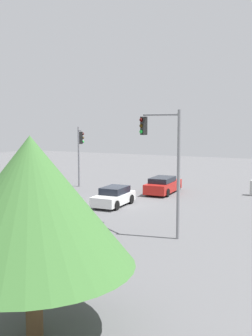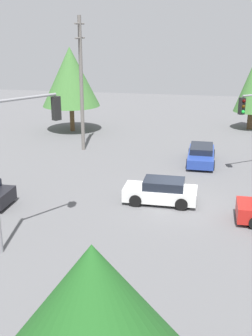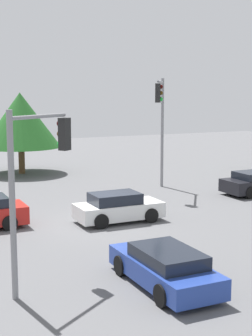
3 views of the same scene
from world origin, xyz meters
name	(u,v)px [view 3 (image 3 of 3)]	position (x,y,z in m)	size (l,w,h in m)	color
ground_plane	(100,224)	(0.00, 0.00, 0.00)	(80.00, 80.00, 0.00)	#5B5B5E
sedan_white	(118,208)	(-0.02, -0.88, 0.66)	(1.85, 4.01, 1.37)	silver
sedan_blue	(165,267)	(-7.83, 1.09, 0.61)	(4.47, 1.92, 1.23)	#233D93
traffic_signal_main	(36,168)	(-6.14, 4.63, 3.74)	(1.84, 2.41, 5.52)	gray
traffic_signal_cross	(161,115)	(5.71, -6.32, 4.57)	(3.02, 2.13, 6.75)	gray
tree_left	(20,120)	(15.62, -0.31, 3.89)	(5.76, 5.76, 5.86)	brown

